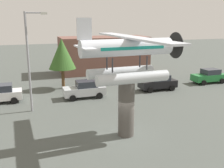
% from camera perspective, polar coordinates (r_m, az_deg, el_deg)
% --- Properties ---
extents(ground_plane, '(140.00, 140.00, 0.00)m').
position_cam_1_polar(ground_plane, '(18.70, 3.02, -10.93)').
color(ground_plane, '#4C514C').
extents(display_pedestal, '(1.10, 1.10, 3.92)m').
position_cam_1_polar(display_pedestal, '(17.96, 3.10, -5.24)').
color(display_pedestal, '#4C4742').
rests_on(display_pedestal, ground).
extents(floatplane_monument, '(6.95, 10.44, 4.00)m').
position_cam_1_polar(floatplane_monument, '(17.16, 3.66, 6.33)').
color(floatplane_monument, silver).
rests_on(floatplane_monument, display_pedestal).
extents(car_near_white, '(4.20, 2.02, 1.76)m').
position_cam_1_polar(car_near_white, '(27.35, -23.15, -1.95)').
color(car_near_white, white).
rests_on(car_near_white, ground).
extents(car_mid_silver, '(4.20, 2.02, 1.76)m').
position_cam_1_polar(car_mid_silver, '(26.89, -5.90, -1.13)').
color(car_mid_silver, silver).
rests_on(car_mid_silver, ground).
extents(car_far_black, '(4.20, 2.02, 1.76)m').
position_cam_1_polar(car_far_black, '(30.06, 9.94, 0.36)').
color(car_far_black, black).
rests_on(car_far_black, ground).
extents(car_distant_green, '(4.20, 2.02, 1.76)m').
position_cam_1_polar(car_distant_green, '(35.01, 20.24, 1.63)').
color(car_distant_green, '#237A38').
rests_on(car_distant_green, ground).
extents(streetlight_primary, '(1.84, 0.28, 8.42)m').
position_cam_1_polar(streetlight_primary, '(23.08, -17.26, 5.86)').
color(streetlight_primary, gray).
rests_on(streetlight_primary, ground).
extents(storefront_building, '(12.88, 5.52, 5.22)m').
position_cam_1_polar(storefront_building, '(39.79, -1.78, 6.43)').
color(storefront_building, brown).
rests_on(storefront_building, ground).
extents(tree_east, '(3.03, 3.03, 5.70)m').
position_cam_1_polar(tree_east, '(30.19, -10.77, 6.39)').
color(tree_east, brown).
rests_on(tree_east, ground).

